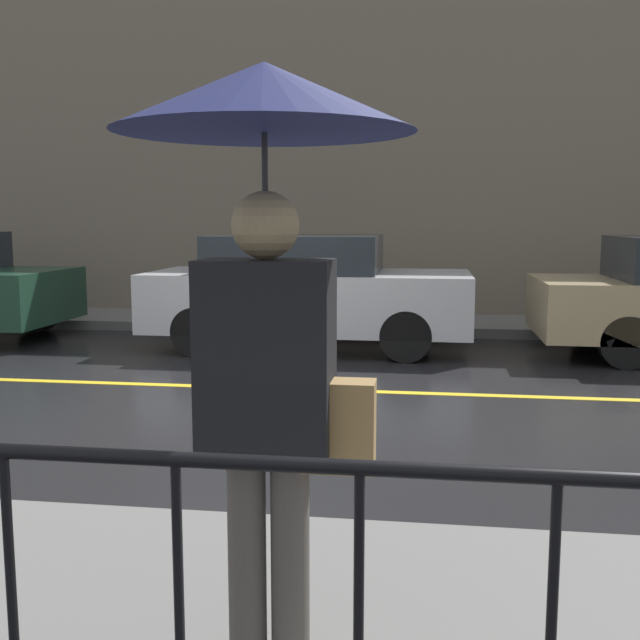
# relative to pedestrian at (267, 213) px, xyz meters

# --- Properties ---
(ground_plane) EXTENTS (80.00, 80.00, 0.00)m
(ground_plane) POSITION_rel_pedestrian_xyz_m (-1.28, 4.88, -1.72)
(ground_plane) COLOR black
(sidewalk_far) EXTENTS (28.00, 1.67, 0.14)m
(sidewalk_far) POSITION_rel_pedestrian_xyz_m (-1.28, 9.24, -1.65)
(sidewalk_far) COLOR #60605E
(sidewalk_far) RESTS_ON ground_plane
(lane_marking) EXTENTS (25.20, 0.12, 0.01)m
(lane_marking) POSITION_rel_pedestrian_xyz_m (-1.28, 4.88, -1.72)
(lane_marking) COLOR gold
(lane_marking) RESTS_ON ground_plane
(building_storefront) EXTENTS (28.00, 0.30, 6.40)m
(building_storefront) POSITION_rel_pedestrian_xyz_m (-1.28, 10.23, 1.48)
(building_storefront) COLOR #706656
(building_storefront) RESTS_ON ground_plane
(pedestrian) EXTENTS (0.96, 0.96, 2.04)m
(pedestrian) POSITION_rel_pedestrian_xyz_m (0.00, 0.00, 0.00)
(pedestrian) COLOR #4C4742
(pedestrian) RESTS_ON sidewalk_near
(car_silver) EXTENTS (4.17, 1.78, 1.49)m
(car_silver) POSITION_rel_pedestrian_xyz_m (-1.06, 7.30, -0.96)
(car_silver) COLOR #B2B5BA
(car_silver) RESTS_ON ground_plane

